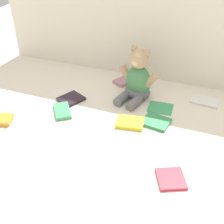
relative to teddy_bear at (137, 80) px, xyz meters
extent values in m
plane|color=silver|center=(-0.02, -0.20, -0.09)|extent=(3.20, 3.20, 0.00)
cube|color=silver|center=(-0.02, 0.23, 0.21)|extent=(1.60, 0.03, 0.61)
ellipsoid|color=#4C8C59|center=(0.00, 0.01, -0.01)|extent=(0.14, 0.12, 0.16)
ellipsoid|color=slate|center=(0.00, 0.00, -0.06)|extent=(0.15, 0.13, 0.06)
sphere|color=tan|center=(0.00, 0.00, 0.11)|extent=(0.11, 0.11, 0.09)
ellipsoid|color=beige|center=(-0.01, -0.03, 0.10)|extent=(0.04, 0.04, 0.03)
sphere|color=tan|center=(-0.03, 0.02, 0.14)|extent=(0.04, 0.04, 0.03)
sphere|color=tan|center=(0.03, 0.01, 0.14)|extent=(0.04, 0.04, 0.03)
cylinder|color=tan|center=(-0.06, 0.02, 0.02)|extent=(0.08, 0.05, 0.09)
cylinder|color=tan|center=(0.07, -0.01, 0.02)|extent=(0.08, 0.05, 0.09)
cylinder|color=slate|center=(-0.05, -0.07, -0.07)|extent=(0.06, 0.10, 0.04)
cylinder|color=slate|center=(0.01, -0.08, -0.07)|extent=(0.06, 0.10, 0.04)
cube|color=#348A51|center=(0.14, -0.17, -0.09)|extent=(0.12, 0.11, 0.01)
cube|color=orange|center=(-0.48, -0.40, -0.08)|extent=(0.11, 0.10, 0.02)
cube|color=#409961|center=(-0.27, -0.24, -0.09)|extent=(0.13, 0.14, 0.02)
cube|color=yellow|center=(0.04, -0.22, -0.09)|extent=(0.13, 0.10, 0.02)
cube|color=#389C60|center=(0.13, -0.05, -0.09)|extent=(0.12, 0.10, 0.01)
cube|color=#271B27|center=(-0.28, -0.14, -0.09)|extent=(0.13, 0.14, 0.01)
cube|color=red|center=(0.26, -0.46, -0.09)|extent=(0.12, 0.13, 0.01)
cube|color=#AA7584|center=(-0.10, 0.12, -0.09)|extent=(0.11, 0.13, 0.02)
cube|color=silver|center=(0.31, 0.07, -0.09)|extent=(0.13, 0.09, 0.01)
camera|label=1|loc=(0.31, -1.16, 0.66)|focal=46.81mm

